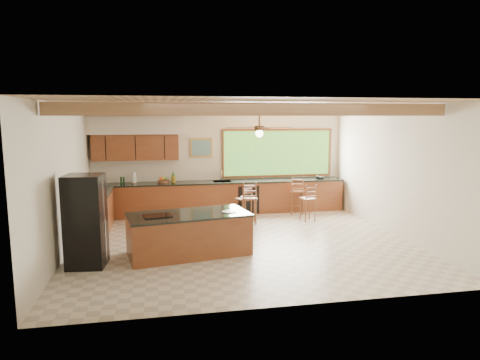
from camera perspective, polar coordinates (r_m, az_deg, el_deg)
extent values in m
plane|color=beige|center=(9.48, 0.22, -8.31)|extent=(7.20, 7.20, 0.00)
cube|color=beige|center=(12.34, -2.65, 2.72)|extent=(7.20, 0.04, 3.00)
cube|color=beige|center=(6.04, 6.10, -3.41)|extent=(7.20, 0.04, 3.00)
cube|color=beige|center=(9.19, -22.41, 0.09)|extent=(0.04, 6.50, 3.00)
cube|color=beige|center=(10.45, 19.99, 1.17)|extent=(0.04, 6.50, 3.00)
cube|color=#A98154|center=(9.08, 0.23, 10.13)|extent=(7.20, 6.50, 0.04)
cube|color=#96784B|center=(7.51, 2.58, 9.39)|extent=(7.10, 0.15, 0.22)
cube|color=#96784B|center=(9.56, -0.35, 9.21)|extent=(7.10, 0.15, 0.22)
cube|color=#96784B|center=(11.34, -2.01, 9.10)|extent=(7.10, 0.15, 0.22)
cube|color=brown|center=(12.01, -13.73, 4.25)|extent=(2.30, 0.35, 0.70)
cube|color=beige|center=(11.92, -13.85, 7.10)|extent=(2.60, 0.50, 0.48)
cylinder|color=#FFEABF|center=(11.98, -17.17, 5.87)|extent=(0.10, 0.10, 0.01)
cylinder|color=#FFEABF|center=(11.91, -10.43, 6.10)|extent=(0.10, 0.10, 0.01)
cube|color=#65AB3D|center=(12.65, 5.03, 3.61)|extent=(3.20, 0.04, 1.30)
cube|color=#AB7D34|center=(12.22, -5.20, 4.29)|extent=(0.64, 0.03, 0.54)
cube|color=#3D6E5B|center=(12.20, -5.19, 4.28)|extent=(0.54, 0.01, 0.44)
cube|color=brown|center=(12.16, -2.39, -2.41)|extent=(7.00, 0.65, 0.88)
cube|color=black|center=(12.08, -2.40, -0.27)|extent=(7.04, 0.69, 0.04)
cube|color=brown|center=(10.62, -18.83, -4.47)|extent=(0.65, 2.35, 0.88)
cube|color=black|center=(10.53, -18.95, -2.03)|extent=(0.69, 2.39, 0.04)
cube|color=black|center=(11.97, 1.16, -2.68)|extent=(0.60, 0.02, 0.78)
cube|color=silver|center=(12.08, -2.40, -0.24)|extent=(0.50, 0.38, 0.03)
cylinder|color=silver|center=(12.25, -2.54, 0.66)|extent=(0.03, 0.03, 0.30)
cylinder|color=silver|center=(12.14, -2.48, 1.20)|extent=(0.03, 0.20, 0.03)
cylinder|color=silver|center=(12.03, -13.97, 0.28)|extent=(0.12, 0.12, 0.31)
cylinder|color=#173B18|center=(12.08, -15.56, -0.04)|extent=(0.05, 0.05, 0.18)
cylinder|color=#173B18|center=(12.11, -15.23, -0.03)|extent=(0.05, 0.05, 0.18)
cube|color=black|center=(12.73, 10.60, 0.36)|extent=(0.27, 0.24, 0.10)
cube|color=brown|center=(8.67, -6.84, -7.26)|extent=(2.49, 1.47, 0.79)
cube|color=black|center=(8.57, -6.89, -4.59)|extent=(2.53, 1.51, 0.04)
cube|color=black|center=(8.44, -10.96, -4.70)|extent=(0.59, 0.50, 0.02)
cylinder|color=silver|center=(8.65, -1.46, -4.23)|extent=(0.29, 0.29, 0.01)
cube|color=black|center=(8.32, -19.89, -5.16)|extent=(0.73, 0.71, 1.70)
cube|color=silver|center=(8.27, -17.62, -5.12)|extent=(0.02, 0.05, 1.56)
cube|color=brown|center=(11.22, 0.53, -2.56)|extent=(0.46, 0.46, 0.04)
cylinder|color=brown|center=(11.12, -0.03, -4.25)|extent=(0.03, 0.03, 0.57)
cylinder|color=brown|center=(11.18, 1.37, -4.19)|extent=(0.03, 0.03, 0.57)
cylinder|color=brown|center=(11.39, -0.29, -3.95)|extent=(0.03, 0.03, 0.57)
cylinder|color=brown|center=(11.44, 1.08, -3.90)|extent=(0.03, 0.03, 0.57)
cube|color=brown|center=(10.94, 1.22, -2.43)|extent=(0.44, 0.44, 0.04)
cylinder|color=brown|center=(10.83, 0.58, -4.40)|extent=(0.04, 0.04, 0.65)
cylinder|color=brown|center=(10.89, 2.19, -4.33)|extent=(0.04, 0.04, 0.65)
cylinder|color=brown|center=(11.13, 0.26, -4.05)|extent=(0.04, 0.04, 0.65)
cylinder|color=brown|center=(11.19, 1.83, -3.98)|extent=(0.04, 0.04, 0.65)
cube|color=brown|center=(12.15, 7.62, -1.45)|extent=(0.48, 0.48, 0.04)
cylinder|color=brown|center=(12.03, 7.12, -3.19)|extent=(0.04, 0.04, 0.63)
cylinder|color=brown|center=(12.12, 8.50, -3.12)|extent=(0.04, 0.04, 0.63)
cylinder|color=brown|center=(12.31, 6.68, -2.91)|extent=(0.04, 0.04, 0.63)
cylinder|color=brown|center=(12.41, 8.04, -2.85)|extent=(0.04, 0.04, 0.63)
cube|color=brown|center=(11.38, 9.05, -2.45)|extent=(0.41, 0.41, 0.04)
cylinder|color=brown|center=(11.27, 8.58, -4.16)|extent=(0.03, 0.03, 0.58)
cylinder|color=brown|center=(11.36, 9.92, -4.08)|extent=(0.03, 0.03, 0.58)
cylinder|color=brown|center=(11.53, 8.12, -3.86)|extent=(0.03, 0.03, 0.58)
cylinder|color=brown|center=(11.62, 9.43, -3.79)|extent=(0.03, 0.03, 0.58)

